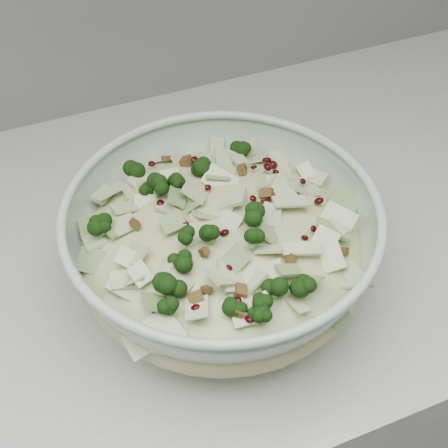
% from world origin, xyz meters
% --- Properties ---
extents(mixing_bowl, '(0.37, 0.37, 0.12)m').
position_xyz_m(mixing_bowl, '(0.27, 1.60, 0.96)').
color(mixing_bowl, '#B8CBBB').
rests_on(mixing_bowl, counter).
extents(salad, '(0.31, 0.31, 0.12)m').
position_xyz_m(salad, '(0.27, 1.60, 0.98)').
color(salad, beige).
rests_on(salad, mixing_bowl).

